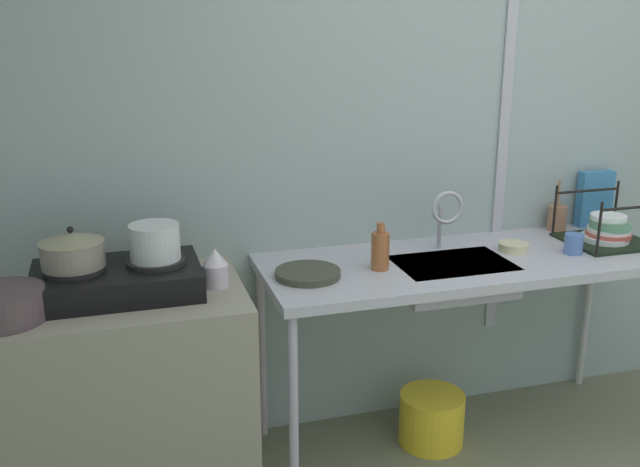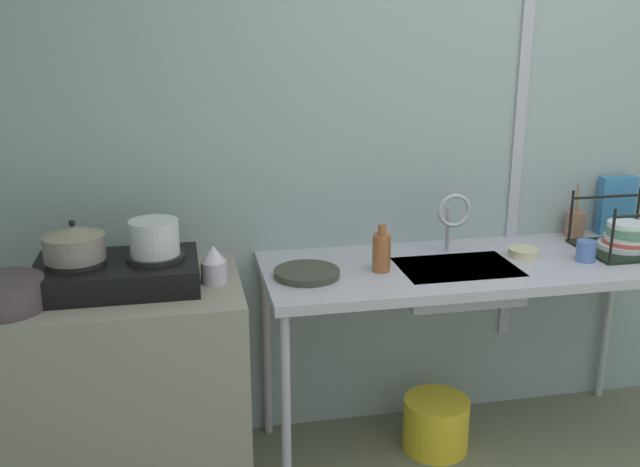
{
  "view_description": "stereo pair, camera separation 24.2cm",
  "coord_description": "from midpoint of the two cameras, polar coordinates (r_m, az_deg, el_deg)",
  "views": [
    {
      "loc": [
        -1.65,
        -1.29,
        1.83
      ],
      "look_at": [
        -0.89,
        1.28,
        1.02
      ],
      "focal_mm": 40.46,
      "sensor_mm": 36.0,
      "label": 1
    },
    {
      "loc": [
        -1.42,
        -1.34,
        1.83
      ],
      "look_at": [
        -0.89,
        1.28,
        1.02
      ],
      "focal_mm": 40.46,
      "sensor_mm": 36.0,
      "label": 2
    }
  ],
  "objects": [
    {
      "name": "cereal_box",
      "position": [
        3.65,
        19.15,
        2.6
      ],
      "size": [
        0.17,
        0.06,
        0.27
      ],
      "primitive_type": "cube",
      "rotation": [
        0.0,
        0.0,
        -0.02
      ],
      "color": "teal",
      "rests_on": "counter_sink"
    },
    {
      "name": "dish_rack",
      "position": [
        3.41,
        19.92,
        0.15
      ],
      "size": [
        0.35,
        0.34,
        0.24
      ],
      "color": "black",
      "rests_on": "counter_sink"
    },
    {
      "name": "frying_pan",
      "position": [
        2.8,
        -3.45,
        -3.22
      ],
      "size": [
        0.26,
        0.26,
        0.03
      ],
      "primitive_type": "cylinder",
      "color": "#393A2C",
      "rests_on": "counter_sink"
    },
    {
      "name": "sink_basin",
      "position": [
        3.01,
        8.15,
        -3.45
      ],
      "size": [
        0.47,
        0.33,
        0.12
      ],
      "primitive_type": "cube",
      "color": "#ADABB8",
      "rests_on": "counter_sink"
    },
    {
      "name": "wall_metal_strip",
      "position": [
        3.35,
        12.4,
        8.78
      ],
      "size": [
        0.05,
        0.01,
        2.02
      ],
      "primitive_type": "cube",
      "color": "#ADABB8"
    },
    {
      "name": "bottle_by_sink",
      "position": [
        2.86,
        2.38,
        -1.34
      ],
      "size": [
        0.07,
        0.07,
        0.19
      ],
      "color": "#99562E",
      "rests_on": "counter_sink"
    },
    {
      "name": "counter_concrete",
      "position": [
        2.95,
        -18.1,
        -12.43
      ],
      "size": [
        0.99,
        0.63,
        0.86
      ],
      "primitive_type": "cube",
      "color": "gray",
      "rests_on": "ground"
    },
    {
      "name": "counter_sink",
      "position": [
        3.08,
        9.44,
        -2.95
      ],
      "size": [
        1.75,
        0.63,
        0.86
      ],
      "color": "#ADABB8",
      "rests_on": "ground"
    },
    {
      "name": "utensil_jar",
      "position": [
        3.54,
        16.41,
        1.19
      ],
      "size": [
        0.09,
        0.09,
        0.24
      ],
      "color": "#996A4F",
      "rests_on": "counter_sink"
    },
    {
      "name": "pot_on_right_burner",
      "position": [
        2.71,
        -15.45,
        -0.68
      ],
      "size": [
        0.18,
        0.18,
        0.13
      ],
      "color": "silver",
      "rests_on": "stove"
    },
    {
      "name": "stove",
      "position": [
        2.75,
        -18.21,
        -3.51
      ],
      "size": [
        0.6,
        0.38,
        0.12
      ],
      "color": "black",
      "rests_on": "counter_concrete"
    },
    {
      "name": "small_bowl_on_drainboard",
      "position": [
        3.18,
        12.98,
        -1.08
      ],
      "size": [
        0.13,
        0.13,
        0.04
      ],
      "primitive_type": "cylinder",
      "color": "beige",
      "rests_on": "counter_sink"
    },
    {
      "name": "faucet",
      "position": [
        3.07,
        7.73,
        1.76
      ],
      "size": [
        0.15,
        0.08,
        0.27
      ],
      "color": "#ADABB8",
      "rests_on": "counter_sink"
    },
    {
      "name": "cup_by_rack",
      "position": [
        3.21,
        17.42,
        -0.81
      ],
      "size": [
        0.08,
        0.08,
        0.09
      ],
      "primitive_type": "cylinder",
      "color": "#4F72B5",
      "rests_on": "counter_sink"
    },
    {
      "name": "percolator",
      "position": [
        2.73,
        -10.8,
        -2.71
      ],
      "size": [
        0.1,
        0.1,
        0.15
      ],
      "color": "silver",
      "rests_on": "counter_concrete"
    },
    {
      "name": "pot_beside_stove",
      "position": [
        2.66,
        -26.23,
        -5.18
      ],
      "size": [
        0.27,
        0.27,
        0.11
      ],
      "color": "#4D3C41",
      "rests_on": "counter_concrete"
    },
    {
      "name": "wall_back",
      "position": [
        3.38,
        10.68,
        6.8
      ],
      "size": [
        5.34,
        0.1,
        2.52
      ],
      "primitive_type": "cube",
      "color": "#91A2A0",
      "rests_on": "ground"
    },
    {
      "name": "pot_on_left_burner",
      "position": [
        2.73,
        -21.45,
        -1.23
      ],
      "size": [
        0.23,
        0.23,
        0.15
      ],
      "color": "gray",
      "rests_on": "stove"
    },
    {
      "name": "bucket_on_floor",
      "position": [
        3.32,
        6.7,
        -14.36
      ],
      "size": [
        0.29,
        0.29,
        0.23
      ],
      "primitive_type": "cylinder",
      "color": "yellow",
      "rests_on": "ground"
    }
  ]
}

